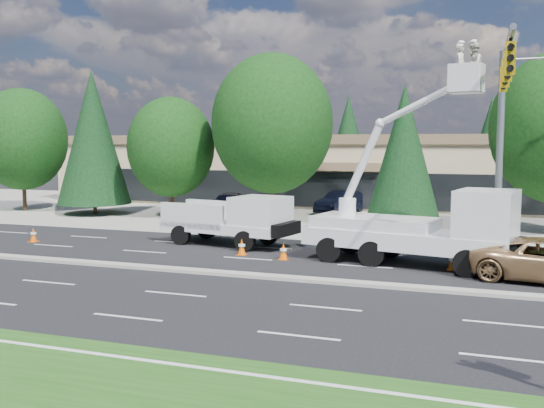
% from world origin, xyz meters
% --- Properties ---
extents(ground, '(140.00, 140.00, 0.00)m').
position_xyz_m(ground, '(0.00, 0.00, 0.00)').
color(ground, black).
rests_on(ground, ground).
extents(concrete_apron, '(140.00, 22.00, 0.01)m').
position_xyz_m(concrete_apron, '(0.00, 20.00, 0.01)').
color(concrete_apron, gray).
rests_on(concrete_apron, ground).
extents(road_median, '(120.00, 0.55, 0.12)m').
position_xyz_m(road_median, '(0.00, 0.00, 0.06)').
color(road_median, gray).
rests_on(road_median, ground).
extents(strip_mall, '(50.40, 15.40, 5.50)m').
position_xyz_m(strip_mall, '(0.00, 29.97, 2.83)').
color(strip_mall, tan).
rests_on(strip_mall, ground).
extents(tree_front_a, '(6.35, 6.35, 8.81)m').
position_xyz_m(tree_front_a, '(-22.00, 15.00, 5.16)').
color(tree_front_a, '#332114').
rests_on(tree_front_a, ground).
extents(tree_front_b, '(4.99, 4.99, 9.83)m').
position_xyz_m(tree_front_b, '(-16.00, 15.00, 5.27)').
color(tree_front_b, '#332114').
rests_on(tree_front_b, ground).
extents(tree_front_c, '(5.69, 5.69, 7.90)m').
position_xyz_m(tree_front_c, '(-10.00, 15.00, 4.62)').
color(tree_front_c, '#332114').
rests_on(tree_front_c, ground).
extents(tree_front_d, '(7.47, 7.47, 10.36)m').
position_xyz_m(tree_front_d, '(-3.00, 15.00, 6.06)').
color(tree_front_d, '#332114').
rests_on(tree_front_d, ground).
extents(tree_front_e, '(4.18, 4.18, 8.24)m').
position_xyz_m(tree_front_e, '(5.00, 15.00, 4.42)').
color(tree_front_e, '#332114').
rests_on(tree_front_e, ground).
extents(tree_back_a, '(4.71, 4.71, 9.29)m').
position_xyz_m(tree_back_a, '(-18.00, 42.00, 4.98)').
color(tree_back_a, '#332114').
rests_on(tree_back_a, ground).
extents(tree_back_b, '(4.98, 4.98, 9.82)m').
position_xyz_m(tree_back_b, '(-4.00, 42.00, 5.27)').
color(tree_back_b, '#332114').
rests_on(tree_back_b, ground).
extents(tree_back_c, '(4.77, 4.77, 9.40)m').
position_xyz_m(tree_back_c, '(10.00, 42.00, 5.04)').
color(tree_back_c, '#332114').
rests_on(tree_back_c, ground).
extents(signal_mast, '(2.76, 10.16, 9.00)m').
position_xyz_m(signal_mast, '(10.03, 7.04, 6.06)').
color(signal_mast, gray).
rests_on(signal_mast, ground).
extents(utility_pickup, '(6.60, 3.44, 2.41)m').
position_xyz_m(utility_pickup, '(-1.87, 6.11, 0.99)').
color(utility_pickup, white).
rests_on(utility_pickup, ground).
extents(bucket_truck, '(8.55, 4.05, 8.70)m').
position_xyz_m(bucket_truck, '(7.17, 4.06, 1.86)').
color(bucket_truck, white).
rests_on(bucket_truck, ground).
extents(traffic_cone_a, '(0.40, 0.40, 0.70)m').
position_xyz_m(traffic_cone_a, '(-11.67, 3.84, 0.34)').
color(traffic_cone_a, '#E95907').
rests_on(traffic_cone_a, ground).
extents(traffic_cone_b, '(0.40, 0.40, 0.70)m').
position_xyz_m(traffic_cone_b, '(-0.57, 3.96, 0.34)').
color(traffic_cone_b, '#E95907').
rests_on(traffic_cone_b, ground).
extents(traffic_cone_c, '(0.40, 0.40, 0.70)m').
position_xyz_m(traffic_cone_c, '(1.48, 3.54, 0.34)').
color(traffic_cone_c, '#E95907').
rests_on(traffic_cone_c, ground).
extents(traffic_cone_d, '(0.40, 0.40, 0.70)m').
position_xyz_m(traffic_cone_d, '(8.31, 3.63, 0.34)').
color(traffic_cone_d, '#E95907').
rests_on(traffic_cone_d, ground).
extents(parked_car_west, '(2.76, 5.14, 1.66)m').
position_xyz_m(parked_car_west, '(-6.62, 16.55, 0.83)').
color(parked_car_west, black).
rests_on(parked_car_west, ground).
extents(parked_car_east, '(2.97, 5.00, 1.56)m').
position_xyz_m(parked_car_east, '(0.00, 21.00, 0.78)').
color(parked_car_east, black).
rests_on(parked_car_east, ground).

